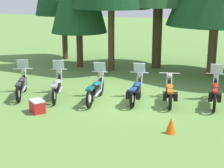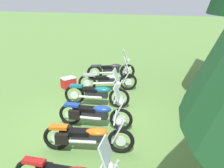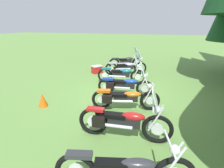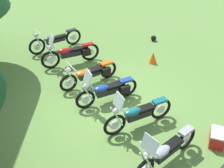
{
  "view_description": "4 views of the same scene",
  "coord_description": "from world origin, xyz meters",
  "px_view_note": "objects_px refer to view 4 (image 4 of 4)",
  "views": [
    {
      "loc": [
        3.53,
        -11.99,
        4.01
      ],
      "look_at": [
        -0.79,
        -0.11,
        0.63
      ],
      "focal_mm": 56.43,
      "sensor_mm": 36.0,
      "label": 1
    },
    {
      "loc": [
        6.4,
        2.52,
        3.75
      ],
      "look_at": [
        -1.05,
        0.16,
        0.97
      ],
      "focal_mm": 41.5,
      "sensor_mm": 36.0,
      "label": 2
    },
    {
      "loc": [
        6.6,
        1.38,
        2.77
      ],
      "look_at": [
        1.2,
        -0.21,
        0.82
      ],
      "focal_mm": 28.41,
      "sensor_mm": 36.0,
      "label": 3
    },
    {
      "loc": [
        -7.36,
        2.47,
        6.2
      ],
      "look_at": [
        0.32,
        -0.22,
        0.52
      ],
      "focal_mm": 48.13,
      "sensor_mm": 36.0,
      "label": 4
    }
  ],
  "objects_px": {
    "motorcycle_2": "(138,114)",
    "motorcycle_6": "(55,40)",
    "motorcycle_3": "(108,90)",
    "picnic_cooler": "(217,138)",
    "dropped_helmet": "(154,38)",
    "traffic_cone": "(153,58)",
    "motorcycle_1": "(166,151)",
    "motorcycle_4": "(90,73)",
    "motorcycle_5": "(71,53)"
  },
  "relations": [
    {
      "from": "motorcycle_2",
      "to": "motorcycle_4",
      "type": "distance_m",
      "value": 2.72
    },
    {
      "from": "motorcycle_4",
      "to": "dropped_helmet",
      "type": "height_order",
      "value": "motorcycle_4"
    },
    {
      "from": "motorcycle_1",
      "to": "motorcycle_5",
      "type": "xyz_separation_m",
      "value": [
        5.74,
        1.12,
        0.02
      ]
    },
    {
      "from": "motorcycle_1",
      "to": "dropped_helmet",
      "type": "bearing_deg",
      "value": -135.15
    },
    {
      "from": "motorcycle_1",
      "to": "motorcycle_6",
      "type": "relative_size",
      "value": 0.94
    },
    {
      "from": "picnic_cooler",
      "to": "traffic_cone",
      "type": "bearing_deg",
      "value": -3.11
    },
    {
      "from": "motorcycle_1",
      "to": "motorcycle_5",
      "type": "distance_m",
      "value": 5.85
    },
    {
      "from": "motorcycle_5",
      "to": "picnic_cooler",
      "type": "xyz_separation_m",
      "value": [
        -5.58,
        -2.82,
        -0.27
      ]
    },
    {
      "from": "motorcycle_6",
      "to": "traffic_cone",
      "type": "xyz_separation_m",
      "value": [
        -2.41,
        -3.44,
        -0.2
      ]
    },
    {
      "from": "motorcycle_6",
      "to": "motorcycle_3",
      "type": "bearing_deg",
      "value": 89.54
    },
    {
      "from": "motorcycle_2",
      "to": "motorcycle_3",
      "type": "bearing_deg",
      "value": -80.54
    },
    {
      "from": "motorcycle_3",
      "to": "motorcycle_5",
      "type": "bearing_deg",
      "value": -84.38
    },
    {
      "from": "motorcycle_1",
      "to": "motorcycle_2",
      "type": "height_order",
      "value": "motorcycle_2"
    },
    {
      "from": "motorcycle_1",
      "to": "traffic_cone",
      "type": "bearing_deg",
      "value": -133.92
    },
    {
      "from": "motorcycle_1",
      "to": "motorcycle_5",
      "type": "bearing_deg",
      "value": -100.52
    },
    {
      "from": "traffic_cone",
      "to": "dropped_helmet",
      "type": "xyz_separation_m",
      "value": [
        1.77,
        -0.89,
        -0.12
      ]
    },
    {
      "from": "picnic_cooler",
      "to": "dropped_helmet",
      "type": "height_order",
      "value": "picnic_cooler"
    },
    {
      "from": "motorcycle_5",
      "to": "picnic_cooler",
      "type": "height_order",
      "value": "motorcycle_5"
    },
    {
      "from": "picnic_cooler",
      "to": "traffic_cone",
      "type": "relative_size",
      "value": 1.43
    },
    {
      "from": "motorcycle_3",
      "to": "picnic_cooler",
      "type": "distance_m",
      "value": 3.62
    },
    {
      "from": "dropped_helmet",
      "to": "motorcycle_1",
      "type": "bearing_deg",
      "value": 156.42
    },
    {
      "from": "motorcycle_1",
      "to": "motorcycle_4",
      "type": "height_order",
      "value": "motorcycle_1"
    },
    {
      "from": "motorcycle_2",
      "to": "motorcycle_6",
      "type": "height_order",
      "value": "motorcycle_2"
    },
    {
      "from": "motorcycle_4",
      "to": "motorcycle_5",
      "type": "height_order",
      "value": "motorcycle_5"
    },
    {
      "from": "motorcycle_6",
      "to": "dropped_helmet",
      "type": "distance_m",
      "value": 4.39
    },
    {
      "from": "motorcycle_3",
      "to": "traffic_cone",
      "type": "bearing_deg",
      "value": -150.87
    },
    {
      "from": "motorcycle_3",
      "to": "picnic_cooler",
      "type": "xyz_separation_m",
      "value": [
        -2.82,
        -2.25,
        -0.24
      ]
    },
    {
      "from": "motorcycle_2",
      "to": "motorcycle_6",
      "type": "xyz_separation_m",
      "value": [
        5.61,
        1.39,
        -0.04
      ]
    },
    {
      "from": "motorcycle_1",
      "to": "dropped_helmet",
      "type": "height_order",
      "value": "motorcycle_1"
    },
    {
      "from": "traffic_cone",
      "to": "motorcycle_3",
      "type": "bearing_deg",
      "value": 125.38
    },
    {
      "from": "motorcycle_2",
      "to": "traffic_cone",
      "type": "distance_m",
      "value": 3.82
    },
    {
      "from": "motorcycle_4",
      "to": "motorcycle_5",
      "type": "distance_m",
      "value": 1.6
    },
    {
      "from": "motorcycle_3",
      "to": "motorcycle_6",
      "type": "distance_m",
      "value": 4.29
    },
    {
      "from": "motorcycle_1",
      "to": "motorcycle_2",
      "type": "distance_m",
      "value": 1.55
    },
    {
      "from": "motorcycle_2",
      "to": "traffic_cone",
      "type": "relative_size",
      "value": 4.76
    },
    {
      "from": "motorcycle_1",
      "to": "traffic_cone",
      "type": "xyz_separation_m",
      "value": [
        4.75,
        -1.95,
        -0.23
      ]
    },
    {
      "from": "motorcycle_6",
      "to": "dropped_helmet",
      "type": "relative_size",
      "value": 9.43
    },
    {
      "from": "motorcycle_4",
      "to": "traffic_cone",
      "type": "xyz_separation_m",
      "value": [
        0.58,
        -2.75,
        -0.19
      ]
    },
    {
      "from": "traffic_cone",
      "to": "motorcycle_5",
      "type": "bearing_deg",
      "value": 72.22
    },
    {
      "from": "motorcycle_2",
      "to": "motorcycle_5",
      "type": "distance_m",
      "value": 4.31
    },
    {
      "from": "motorcycle_3",
      "to": "motorcycle_6",
      "type": "bearing_deg",
      "value": -83.45
    },
    {
      "from": "motorcycle_6",
      "to": "motorcycle_2",
      "type": "bearing_deg",
      "value": 90.6
    },
    {
      "from": "motorcycle_2",
      "to": "dropped_helmet",
      "type": "relative_size",
      "value": 9.17
    },
    {
      "from": "motorcycle_5",
      "to": "traffic_cone",
      "type": "distance_m",
      "value": 3.24
    },
    {
      "from": "motorcycle_2",
      "to": "dropped_helmet",
      "type": "bearing_deg",
      "value": -128.17
    },
    {
      "from": "motorcycle_4",
      "to": "motorcycle_5",
      "type": "bearing_deg",
      "value": -90.91
    },
    {
      "from": "motorcycle_3",
      "to": "traffic_cone",
      "type": "xyz_separation_m",
      "value": [
        1.77,
        -2.49,
        -0.22
      ]
    },
    {
      "from": "motorcycle_1",
      "to": "dropped_helmet",
      "type": "distance_m",
      "value": 7.12
    },
    {
      "from": "motorcycle_2",
      "to": "picnic_cooler",
      "type": "bearing_deg",
      "value": 134.94
    },
    {
      "from": "motorcycle_3",
      "to": "motorcycle_4",
      "type": "height_order",
      "value": "motorcycle_3"
    }
  ]
}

